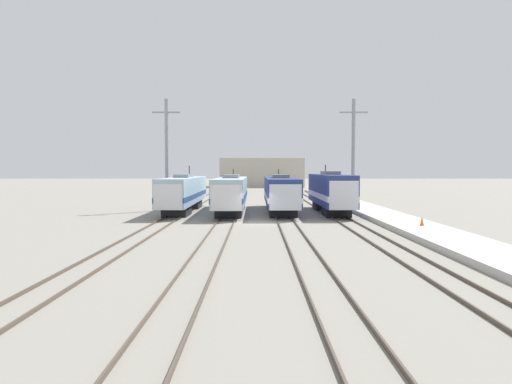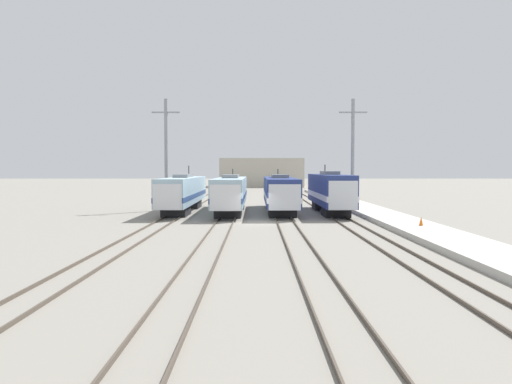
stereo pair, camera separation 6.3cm
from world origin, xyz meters
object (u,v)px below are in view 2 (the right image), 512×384
locomotive_center_left (232,193)px  locomotive_center_right (281,193)px  locomotive_far_right (331,192)px  catenary_tower_right (354,153)px  locomotive_far_left (184,192)px  traffic_cone (422,221)px  catenary_tower_left (167,153)px

locomotive_center_left → locomotive_center_right: (5.17, 0.31, 0.00)m
locomotive_far_right → catenary_tower_right: bearing=48.9°
locomotive_center_left → locomotive_center_right: 5.18m
locomotive_far_left → catenary_tower_right: bearing=5.3°
traffic_cone → locomotive_far_left: bearing=140.5°
traffic_cone → catenary_tower_left: bearing=140.5°
locomotive_far_left → locomotive_center_right: locomotive_far_left is taller
locomotive_far_left → locomotive_center_right: bearing=-4.1°
traffic_cone → catenary_tower_right: bearing=94.9°
locomotive_far_right → catenary_tower_right: catenary_tower_right is taller
locomotive_far_left → traffic_cone: bearing=-39.5°
traffic_cone → locomotive_far_right: bearing=106.9°
locomotive_center_right → traffic_cone: (9.68, -15.76, -1.34)m
locomotive_far_right → locomotive_far_left: bearing=173.8°
locomotive_center_left → traffic_cone: 21.47m
locomotive_far_left → locomotive_far_right: bearing=-6.2°
catenary_tower_right → traffic_cone: 19.11m
locomotive_far_right → traffic_cone: locomotive_far_right is taller
locomotive_center_left → traffic_cone: (14.85, -15.45, -1.34)m
locomotive_center_left → traffic_cone: locomotive_center_left is taller
catenary_tower_right → traffic_cone: catenary_tower_right is taller
locomotive_center_right → catenary_tower_left: size_ratio=1.56×
catenary_tower_left → traffic_cone: size_ratio=18.66×
locomotive_center_right → locomotive_far_left: bearing=175.9°
catenary_tower_left → catenary_tower_right: size_ratio=1.00×
locomotive_center_left → traffic_cone: size_ratio=29.46×
locomotive_far_left → locomotive_far_right: 15.59m
locomotive_center_left → locomotive_center_right: size_ratio=1.01×
traffic_cone → locomotive_center_right: bearing=121.6°
locomotive_center_right → locomotive_center_left: bearing=-176.6°
locomotive_center_left → locomotive_far_right: bearing=-3.4°
locomotive_far_left → locomotive_center_left: bearing=-11.5°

